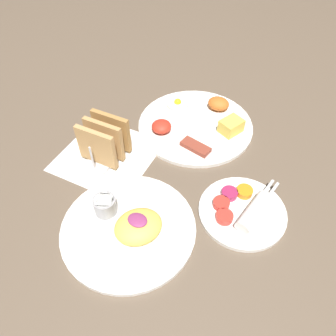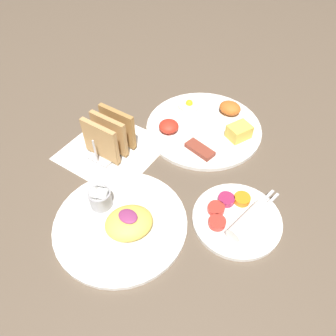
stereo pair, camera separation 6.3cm
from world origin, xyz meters
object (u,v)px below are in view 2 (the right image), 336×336
plate_condiments (237,218)px  plate_breakfast (205,126)px  toast_rack (110,135)px  plate_foreground (121,221)px

plate_condiments → plate_breakfast: bearing=132.0°
plate_condiments → toast_rack: size_ratio=1.63×
plate_foreground → toast_rack: (-0.16, 0.16, 0.04)m
plate_breakfast → plate_condiments: (0.20, -0.22, 0.00)m
plate_foreground → toast_rack: 0.23m
plate_condiments → toast_rack: 0.36m
plate_condiments → plate_foreground: (-0.20, -0.14, 0.00)m
plate_condiments → plate_foreground: 0.24m
plate_condiments → plate_foreground: bearing=-144.2°
plate_condiments → toast_rack: (-0.35, 0.02, 0.04)m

